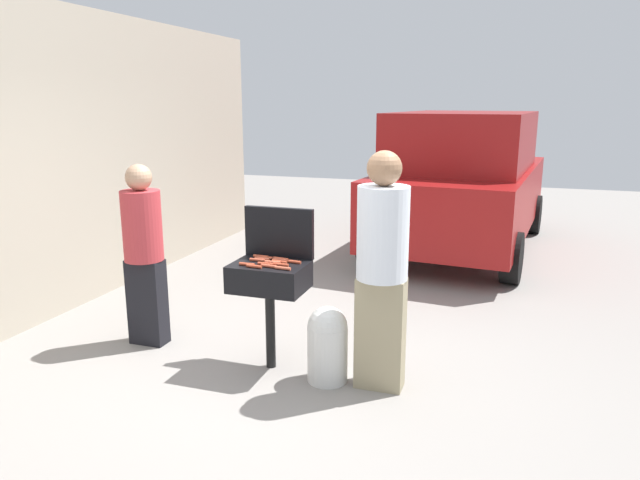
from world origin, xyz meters
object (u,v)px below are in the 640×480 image
object	(u,v)px
hot_dog_1	(269,266)
hot_dog_6	(257,260)
hot_dog_8	(280,260)
hot_dog_11	(247,264)
hot_dog_3	(254,266)
hot_dog_0	(273,262)
bbq_grill	(269,280)
hot_dog_12	(265,258)
hot_dog_2	(281,259)
hot_dog_9	(281,265)
hot_dog_7	(283,268)
hot_dog_14	(261,256)
person_right	(382,264)
person_left	(144,249)
hot_dog_4	(266,264)
hot_dog_5	(262,259)
hot_dog_13	(293,262)
propane_tank	(327,343)
hot_dog_10	(279,262)
parked_minivan	(463,181)

from	to	relation	value
hot_dog_1	hot_dog_6	distance (m)	0.21
hot_dog_8	hot_dog_11	xyz separation A→B (m)	(-0.20, -0.20, 0.00)
hot_dog_11	hot_dog_3	bearing A→B (deg)	-24.71
hot_dog_1	hot_dog_0	bearing A→B (deg)	97.14
bbq_grill	hot_dog_12	bearing A→B (deg)	127.16
hot_dog_1	hot_dog_2	world-z (taller)	same
bbq_grill	hot_dog_9	size ratio (longest dim) A/B	6.90
hot_dog_6	hot_dog_8	xyz separation A→B (m)	(0.18, 0.06, 0.00)
hot_dog_7	hot_dog_14	size ratio (longest dim) A/B	1.00
bbq_grill	person_right	xyz separation A→B (m)	(0.94, -0.05, 0.24)
hot_dog_0	hot_dog_3	world-z (taller)	same
hot_dog_0	person_left	xyz separation A→B (m)	(-1.29, 0.11, -0.02)
hot_dog_4	hot_dog_2	bearing A→B (deg)	72.53
hot_dog_11	hot_dog_9	bearing A→B (deg)	15.97
hot_dog_5	hot_dog_12	size ratio (longest dim) A/B	1.00
hot_dog_7	hot_dog_9	distance (m)	0.10
hot_dog_6	hot_dog_9	size ratio (longest dim) A/B	1.00
hot_dog_7	person_left	xyz separation A→B (m)	(-1.43, 0.25, -0.02)
hot_dog_8	hot_dog_6	bearing A→B (deg)	-162.61
hot_dog_13	hot_dog_14	world-z (taller)	same
hot_dog_12	hot_dog_5	bearing A→B (deg)	-102.02
hot_dog_1	hot_dog_11	xyz separation A→B (m)	(-0.18, -0.01, 0.00)
bbq_grill	hot_dog_6	world-z (taller)	hot_dog_6
hot_dog_5	person_right	distance (m)	1.04
hot_dog_1	hot_dog_11	world-z (taller)	same
hot_dog_2	hot_dog_9	size ratio (longest dim) A/B	1.00
bbq_grill	hot_dog_12	xyz separation A→B (m)	(-0.08, 0.11, 0.15)
hot_dog_4	person_left	xyz separation A→B (m)	(-1.26, 0.17, -0.02)
bbq_grill	hot_dog_3	world-z (taller)	hot_dog_3
hot_dog_6	person_left	xyz separation A→B (m)	(-1.15, 0.08, -0.02)
hot_dog_2	hot_dog_11	xyz separation A→B (m)	(-0.19, -0.24, 0.00)
hot_dog_3	person_left	distance (m)	1.23
bbq_grill	hot_dog_5	xyz separation A→B (m)	(-0.09, 0.07, 0.15)
hot_dog_6	propane_tank	size ratio (longest dim) A/B	0.21
hot_dog_3	hot_dog_10	xyz separation A→B (m)	(0.14, 0.18, 0.00)
hot_dog_4	propane_tank	bearing A→B (deg)	-2.84
hot_dog_7	hot_dog_4	bearing A→B (deg)	158.02
hot_dog_14	hot_dog_4	bearing A→B (deg)	-56.61
hot_dog_3	hot_dog_9	bearing A→B (deg)	31.40
hot_dog_0	hot_dog_3	bearing A→B (deg)	-120.42
hot_dog_12	hot_dog_13	distance (m)	0.27
parked_minivan	bbq_grill	bearing A→B (deg)	82.16
hot_dog_8	hot_dog_14	size ratio (longest dim) A/B	1.00
hot_dog_14	hot_dog_12	bearing A→B (deg)	-29.02
hot_dog_6	hot_dog_8	world-z (taller)	same
hot_dog_11	person_right	distance (m)	1.08
hot_dog_7	hot_dog_14	bearing A→B (deg)	138.65
bbq_grill	hot_dog_14	bearing A→B (deg)	134.24
hot_dog_2	hot_dog_7	distance (m)	0.28
hot_dog_2	hot_dog_14	size ratio (longest dim) A/B	1.00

